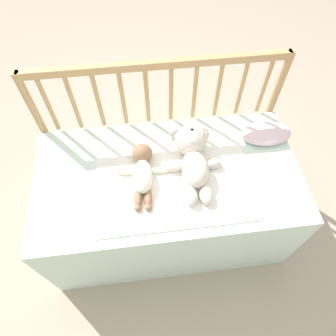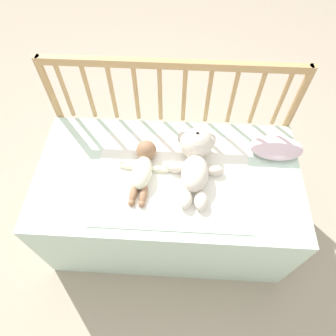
{
  "view_description": "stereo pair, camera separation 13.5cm",
  "coord_description": "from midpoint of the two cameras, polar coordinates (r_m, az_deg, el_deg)",
  "views": [
    {
      "loc": [
        -0.09,
        -0.76,
        1.73
      ],
      "look_at": [
        0.0,
        -0.01,
        0.61
      ],
      "focal_mm": 32.0,
      "sensor_mm": 36.0,
      "label": 1
    },
    {
      "loc": [
        0.04,
        -0.76,
        1.73
      ],
      "look_at": [
        0.0,
        -0.01,
        0.61
      ],
      "focal_mm": 32.0,
      "sensor_mm": 36.0,
      "label": 2
    }
  ],
  "objects": [
    {
      "name": "ground_plane",
      "position": [
        1.89,
        2.08,
        -10.41
      ],
      "size": [
        12.0,
        12.0,
        0.0
      ],
      "primitive_type": "plane",
      "color": "tan"
    },
    {
      "name": "crib_mattress",
      "position": [
        1.65,
        2.37,
        -6.54
      ],
      "size": [
        1.26,
        0.66,
        0.55
      ],
      "color": "silver",
      "rests_on": "ground_plane"
    },
    {
      "name": "crib_rail",
      "position": [
        1.56,
        3.28,
        11.65
      ],
      "size": [
        1.26,
        0.04,
        0.92
      ],
      "color": "tan",
      "rests_on": "ground_plane"
    },
    {
      "name": "blanket",
      "position": [
        1.39,
        3.69,
        -2.18
      ],
      "size": [
        0.72,
        0.52,
        0.01
      ],
      "color": "white",
      "rests_on": "crib_mattress"
    },
    {
      "name": "teddy_bear",
      "position": [
        1.39,
        8.05,
        1.69
      ],
      "size": [
        0.27,
        0.4,
        0.16
      ],
      "color": "silver",
      "rests_on": "crib_mattress"
    },
    {
      "name": "baby",
      "position": [
        1.38,
        -1.97,
        0.0
      ],
      "size": [
        0.25,
        0.33,
        0.1
      ],
      "color": "#EAEACC",
      "rests_on": "crib_mattress"
    },
    {
      "name": "small_pillow",
      "position": [
        1.57,
        22.29,
        3.4
      ],
      "size": [
        0.26,
        0.15,
        0.06
      ],
      "color": "silver",
      "rests_on": "crib_mattress"
    }
  ]
}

